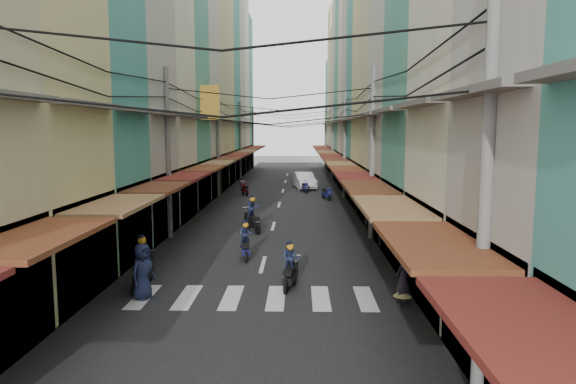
# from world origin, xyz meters

# --- Properties ---
(ground) EXTENTS (160.00, 160.00, 0.00)m
(ground) POSITION_xyz_m (0.00, 0.00, 0.00)
(ground) COLOR slate
(ground) RESTS_ON ground
(road) EXTENTS (10.00, 80.00, 0.02)m
(road) POSITION_xyz_m (0.00, 20.00, 0.01)
(road) COLOR black
(road) RESTS_ON ground
(sidewalk_left) EXTENTS (3.00, 80.00, 0.06)m
(sidewalk_left) POSITION_xyz_m (-6.50, 20.00, 0.03)
(sidewalk_left) COLOR slate
(sidewalk_left) RESTS_ON ground
(sidewalk_right) EXTENTS (3.00, 80.00, 0.06)m
(sidewalk_right) POSITION_xyz_m (6.50, 20.00, 0.03)
(sidewalk_right) COLOR slate
(sidewalk_right) RESTS_ON ground
(crosswalk) EXTENTS (7.55, 2.40, 0.01)m
(crosswalk) POSITION_xyz_m (-0.00, -6.00, 0.03)
(crosswalk) COLOR silver
(crosswalk) RESTS_ON ground
(building_row_left) EXTENTS (7.80, 67.67, 23.70)m
(building_row_left) POSITION_xyz_m (-7.92, 16.56, 9.78)
(building_row_left) COLOR #B9B7A9
(building_row_left) RESTS_ON ground
(building_row_right) EXTENTS (7.80, 68.98, 22.59)m
(building_row_right) POSITION_xyz_m (7.92, 16.45, 9.41)
(building_row_right) COLOR teal
(building_row_right) RESTS_ON ground
(utility_poles) EXTENTS (10.20, 66.13, 8.20)m
(utility_poles) POSITION_xyz_m (0.00, 15.01, 6.59)
(utility_poles) COLOR slate
(utility_poles) RESTS_ON ground
(white_car) EXTENTS (5.45, 2.93, 1.82)m
(white_car) POSITION_xyz_m (1.83, 23.86, 0.00)
(white_car) COLOR silver
(white_car) RESTS_ON ground
(bicycle) EXTENTS (1.79, 0.67, 1.23)m
(bicycle) POSITION_xyz_m (6.83, 2.80, 0.00)
(bicycle) COLOR black
(bicycle) RESTS_ON ground
(moving_scooters) EXTENTS (7.67, 27.84, 1.92)m
(moving_scooters) POSITION_xyz_m (-0.71, 4.17, 0.52)
(moving_scooters) COLOR black
(moving_scooters) RESTS_ON ground
(parked_scooters) EXTENTS (12.79, 12.43, 0.95)m
(parked_scooters) POSITION_xyz_m (3.96, -4.51, 0.45)
(parked_scooters) COLOR black
(parked_scooters) RESTS_ON ground
(pedestrians) EXTENTS (11.60, 22.19, 2.23)m
(pedestrians) POSITION_xyz_m (-4.13, 3.56, 1.05)
(pedestrians) COLOR #29212C
(pedestrians) RESTS_ON ground
(market_umbrella) EXTENTS (2.25, 2.25, 2.37)m
(market_umbrella) POSITION_xyz_m (6.23, -6.42, 2.09)
(market_umbrella) COLOR #B2B2B7
(market_umbrella) RESTS_ON ground
(traffic_sign) EXTENTS (0.10, 0.64, 2.92)m
(traffic_sign) POSITION_xyz_m (5.50, -5.84, 2.13)
(traffic_sign) COLOR slate
(traffic_sign) RESTS_ON ground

